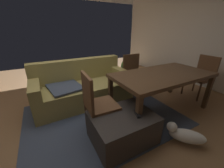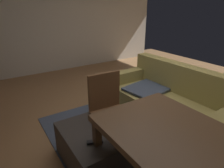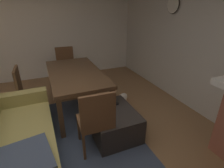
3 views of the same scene
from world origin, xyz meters
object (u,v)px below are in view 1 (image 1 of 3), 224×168
object	(u,v)px
tv_remote	(137,114)
dining_chair_north	(133,72)
potted_plant	(127,66)
ottoman_coffee_table	(122,127)
dining_chair_east	(203,74)
couch	(83,87)
dining_chair_west	(96,101)
dining_table	(162,77)
small_dog	(185,135)

from	to	relation	value
tv_remote	dining_chair_north	size ratio (longest dim) A/B	0.17
tv_remote	potted_plant	world-z (taller)	potted_plant
ottoman_coffee_table	dining_chair_east	size ratio (longest dim) A/B	0.90
couch	tv_remote	distance (m)	1.49
dining_chair_west	dining_chair_north	size ratio (longest dim) A/B	1.00
dining_chair_west	dining_chair_east	distance (m)	2.60
dining_table	potted_plant	xyz separation A→B (m)	(0.70, 2.15, -0.38)
ottoman_coffee_table	dining_chair_north	distance (m)	1.62
ottoman_coffee_table	dining_table	world-z (taller)	dining_table
couch	dining_chair_west	xyz separation A→B (m)	(-0.11, -1.02, 0.21)
dining_table	potted_plant	size ratio (longest dim) A/B	3.51
couch	dining_chair_north	bearing A→B (deg)	-7.91
tv_remote	potted_plant	bearing A→B (deg)	79.00
dining_chair_east	potted_plant	xyz separation A→B (m)	(-0.60, 2.15, -0.24)
ottoman_coffee_table	couch	bearing A→B (deg)	95.90
dining_chair_east	small_dog	bearing A→B (deg)	-154.20
couch	ottoman_coffee_table	size ratio (longest dim) A/B	2.35
couch	dining_chair_east	size ratio (longest dim) A/B	2.11
dining_chair_west	dining_chair_east	size ratio (longest dim) A/B	1.00
ottoman_coffee_table	dining_table	bearing A→B (deg)	17.60
dining_chair_north	small_dog	size ratio (longest dim) A/B	2.03
tv_remote	dining_table	distance (m)	1.00
tv_remote	small_dog	size ratio (longest dim) A/B	0.35
dining_chair_west	potted_plant	xyz separation A→B (m)	(2.00, 2.14, -0.24)
dining_chair_east	dining_chair_west	bearing A→B (deg)	179.76
ottoman_coffee_table	tv_remote	world-z (taller)	tv_remote
dining_chair_east	small_dog	world-z (taller)	dining_chair_east
dining_chair_west	dining_chair_north	distance (m)	1.56
dining_table	tv_remote	bearing A→B (deg)	-154.35
dining_chair_east	couch	bearing A→B (deg)	157.46
ottoman_coffee_table	small_dog	xyz separation A→B (m)	(0.70, -0.47, -0.05)
dining_table	dining_chair_north	xyz separation A→B (m)	(0.00, 0.86, -0.14)
ottoman_coffee_table	potted_plant	world-z (taller)	potted_plant
dining_chair_west	couch	bearing A→B (deg)	83.98
potted_plant	ottoman_coffee_table	bearing A→B (deg)	-125.16
small_dog	ottoman_coffee_table	bearing A→B (deg)	145.90
dining_table	dining_chair_north	distance (m)	0.87
tv_remote	potted_plant	size ratio (longest dim) A/B	0.31
couch	dining_table	world-z (taller)	couch
dining_chair_west	small_dog	distance (m)	1.30
potted_plant	dining_chair_east	bearing A→B (deg)	-74.38
dining_chair_west	potted_plant	distance (m)	2.94
dining_table	dining_chair_north	bearing A→B (deg)	89.91
couch	dining_chair_north	world-z (taller)	dining_chair_north
couch	ottoman_coffee_table	bearing A→B (deg)	-84.10
tv_remote	dining_chair_west	bearing A→B (deg)	155.29
ottoman_coffee_table	dining_chair_west	bearing A→B (deg)	126.34
ottoman_coffee_table	dining_chair_north	xyz separation A→B (m)	(1.05, 1.19, 0.32)
couch	dining_chair_west	size ratio (longest dim) A/B	2.11
ottoman_coffee_table	dining_chair_east	xyz separation A→B (m)	(2.35, 0.33, 0.32)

